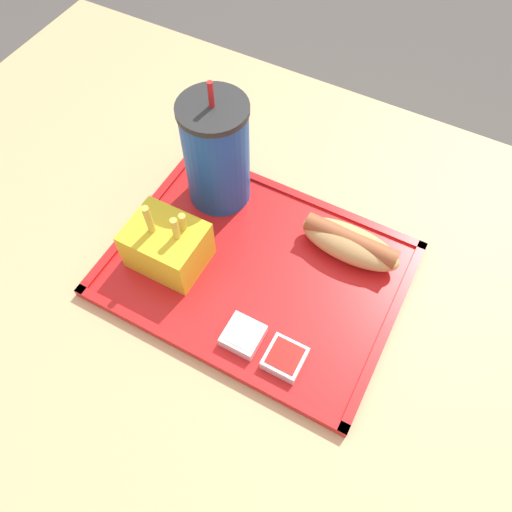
% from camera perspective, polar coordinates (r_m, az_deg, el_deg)
% --- Properties ---
extents(ground_plane, '(8.00, 8.00, 0.00)m').
position_cam_1_polar(ground_plane, '(1.33, -0.07, -18.21)').
color(ground_plane, '#4C4742').
extents(dining_table, '(1.25, 0.84, 0.71)m').
position_cam_1_polar(dining_table, '(0.99, -0.10, -13.29)').
color(dining_table, tan).
rests_on(dining_table, ground_plane).
extents(food_tray, '(0.38, 0.29, 0.01)m').
position_cam_1_polar(food_tray, '(0.67, 0.00, -1.57)').
color(food_tray, red).
rests_on(food_tray, dining_table).
extents(soda_cup, '(0.09, 0.09, 0.20)m').
position_cam_1_polar(soda_cup, '(0.68, -4.53, 11.58)').
color(soda_cup, '#194CA5').
rests_on(soda_cup, food_tray).
extents(hot_dog_far, '(0.14, 0.06, 0.04)m').
position_cam_1_polar(hot_dog_far, '(0.67, 10.71, 1.45)').
color(hot_dog_far, tan).
rests_on(hot_dog_far, food_tray).
extents(fries_carton, '(0.10, 0.08, 0.11)m').
position_cam_1_polar(fries_carton, '(0.65, -10.11, 1.24)').
color(fries_carton, gold).
rests_on(fries_carton, food_tray).
extents(sauce_cup_mayo, '(0.04, 0.04, 0.02)m').
position_cam_1_polar(sauce_cup_mayo, '(0.61, -1.48, -9.06)').
color(sauce_cup_mayo, silver).
rests_on(sauce_cup_mayo, food_tray).
extents(sauce_cup_ketchup, '(0.04, 0.04, 0.02)m').
position_cam_1_polar(sauce_cup_ketchup, '(0.60, 3.31, -11.55)').
color(sauce_cup_ketchup, silver).
rests_on(sauce_cup_ketchup, food_tray).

